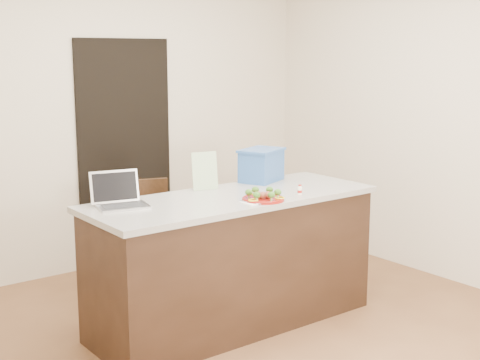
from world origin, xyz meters
TOP-DOWN VIEW (x-y plane):
  - ground at (0.00, 0.00)m, footprint 4.00×4.00m
  - room_shell at (0.00, 0.00)m, footprint 4.00×4.00m
  - doorway at (0.10, 1.98)m, footprint 0.90×0.02m
  - island at (0.00, 0.25)m, footprint 2.06×0.76m
  - plate at (0.07, 0.01)m, footprint 0.28×0.28m
  - meatballs at (0.07, 0.01)m, footprint 0.11×0.11m
  - broccoli at (0.07, 0.01)m, footprint 0.22×0.24m
  - pepper_rings at (0.07, 0.01)m, footprint 0.25×0.25m
  - napkin at (-0.03, -0.01)m, footprint 0.13×0.13m
  - fork at (-0.05, 0.00)m, footprint 0.05×0.17m
  - knife at (0.00, -0.03)m, footprint 0.09×0.20m
  - yogurt_bottle at (0.39, 0.00)m, footprint 0.03×0.03m
  - laptop at (-0.76, 0.44)m, footprint 0.35×0.31m
  - leaflet at (-0.03, 0.54)m, footprint 0.19×0.08m
  - blue_box at (0.49, 0.54)m, footprint 0.41×0.36m
  - chair at (-0.21, 1.05)m, footprint 0.52×0.53m

SIDE VIEW (x-z plane):
  - ground at x=0.00m, z-range 0.00..0.00m
  - island at x=0.00m, z-range 0.00..0.92m
  - chair at x=-0.21m, z-range 0.06..0.98m
  - napkin at x=-0.03m, z-range 0.92..0.93m
  - fork at x=-0.05m, z-range 0.93..0.93m
  - knife at x=0.00m, z-range 0.93..0.93m
  - plate at x=0.07m, z-range 0.92..0.94m
  - pepper_rings at x=0.07m, z-range 0.94..0.95m
  - yogurt_bottle at x=0.39m, z-range 0.91..0.98m
  - meatballs at x=0.07m, z-range 0.94..0.98m
  - broccoli at x=0.07m, z-range 0.95..1.00m
  - laptop at x=-0.76m, z-range 0.87..1.09m
  - doorway at x=0.10m, z-range 0.00..2.00m
  - blue_box at x=0.49m, z-range 0.92..1.17m
  - leaflet at x=-0.03m, z-range 0.92..1.19m
  - room_shell at x=0.00m, z-range -0.38..3.62m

